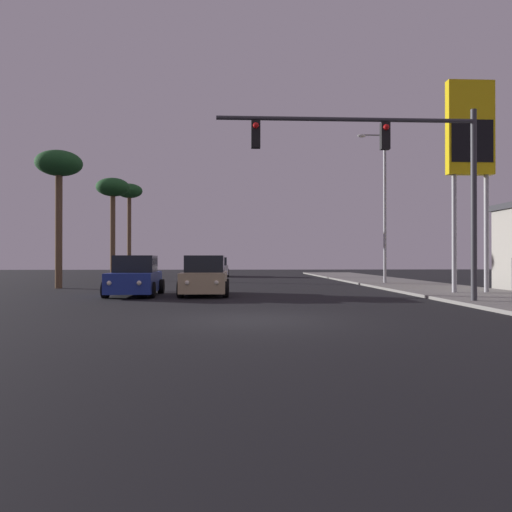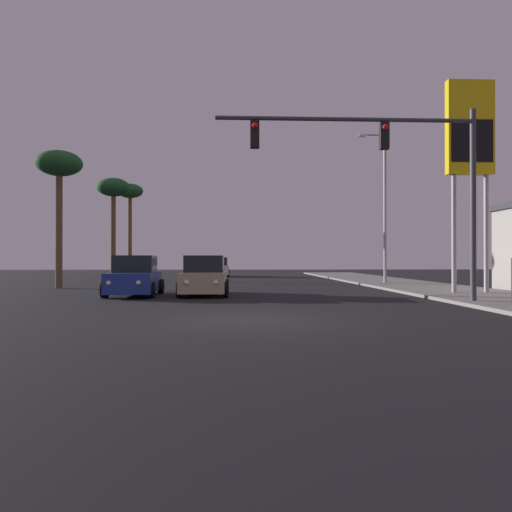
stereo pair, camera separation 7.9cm
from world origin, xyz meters
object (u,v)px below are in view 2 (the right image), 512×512
(car_tan, at_px, (204,277))
(street_lamp, at_px, (383,199))
(car_blue, at_px, (135,277))
(car_white, at_px, (218,268))
(gas_station_sign, at_px, (470,139))
(palm_tree_far, at_px, (130,196))
(traffic_light_mast, at_px, (397,162))
(palm_tree_near, at_px, (59,170))
(palm_tree_mid, at_px, (113,192))

(car_tan, xyz_separation_m, street_lamp, (10.18, 8.21, 4.36))
(car_blue, bearing_deg, car_white, -99.07)
(car_white, xyz_separation_m, gas_station_sign, (11.42, -23.35, 5.86))
(street_lamp, distance_m, gas_station_sign, 8.94)
(street_lamp, relative_size, gas_station_sign, 1.00)
(palm_tree_far, bearing_deg, car_tan, -71.76)
(gas_station_sign, relative_size, palm_tree_far, 1.06)
(traffic_light_mast, xyz_separation_m, palm_tree_near, (-14.65, 10.01, 1.42))
(traffic_light_mast, xyz_separation_m, gas_station_sign, (4.54, 4.18, 1.81))
(gas_station_sign, distance_m, palm_tree_far, 32.45)
(palm_tree_near, bearing_deg, street_lamp, 9.13)
(car_tan, bearing_deg, street_lamp, -140.51)
(car_tan, xyz_separation_m, traffic_light_mast, (6.74, -4.72, 4.04))
(car_tan, relative_size, palm_tree_mid, 0.58)
(gas_station_sign, bearing_deg, street_lamp, 97.16)
(car_tan, height_order, street_lamp, street_lamp)
(traffic_light_mast, height_order, palm_tree_far, palm_tree_far)
(gas_station_sign, height_order, palm_tree_mid, gas_station_sign)
(street_lamp, xyz_separation_m, palm_tree_far, (-18.52, 17.09, 2.26))
(car_white, bearing_deg, palm_tree_near, 63.84)
(car_blue, height_order, car_tan, same)
(car_blue, height_order, palm_tree_mid, palm_tree_mid)
(car_tan, distance_m, street_lamp, 13.78)
(palm_tree_near, bearing_deg, car_tan, -33.80)
(gas_station_sign, distance_m, palm_tree_near, 20.06)
(traffic_light_mast, bearing_deg, car_white, 104.03)
(car_tan, relative_size, traffic_light_mast, 0.49)
(car_blue, distance_m, traffic_light_mast, 11.40)
(car_blue, bearing_deg, car_tan, -179.15)
(gas_station_sign, xyz_separation_m, palm_tree_near, (-19.19, 5.83, -0.39))
(street_lamp, bearing_deg, palm_tree_mid, 158.12)
(street_lamp, distance_m, palm_tree_near, 18.36)
(car_white, xyz_separation_m, palm_tree_mid, (-7.34, -7.52, 5.64))
(car_tan, xyz_separation_m, palm_tree_far, (-8.34, 25.30, 6.62))
(street_lamp, distance_m, palm_tree_mid, 19.07)
(car_tan, height_order, palm_tree_near, palm_tree_near)
(street_lamp, xyz_separation_m, palm_tree_mid, (-17.66, 7.09, 1.28))
(gas_station_sign, height_order, palm_tree_near, gas_station_sign)
(car_blue, xyz_separation_m, palm_tree_near, (-5.01, 5.45, 5.47))
(palm_tree_far, bearing_deg, palm_tree_near, -88.78)
(car_tan, bearing_deg, palm_tree_mid, -63.33)
(car_tan, relative_size, palm_tree_near, 0.60)
(car_white, distance_m, traffic_light_mast, 28.66)
(traffic_light_mast, bearing_deg, street_lamp, 75.09)
(car_blue, relative_size, gas_station_sign, 0.48)
(palm_tree_far, bearing_deg, street_lamp, -42.71)
(car_white, height_order, palm_tree_near, palm_tree_near)
(palm_tree_mid, bearing_deg, car_blue, -73.49)
(car_tan, bearing_deg, car_white, -89.03)
(traffic_light_mast, relative_size, palm_tree_mid, 1.19)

